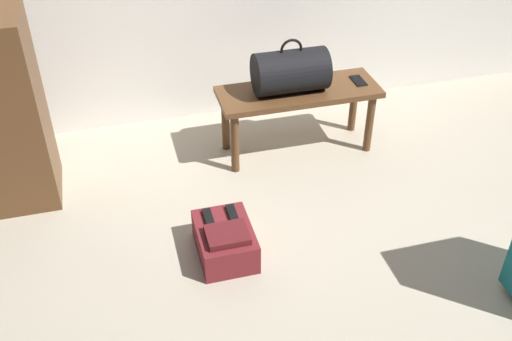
% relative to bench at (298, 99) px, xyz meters
% --- Properties ---
extents(ground_plane, '(6.60, 6.60, 0.00)m').
position_rel_bench_xyz_m(ground_plane, '(-0.20, -0.96, -0.37)').
color(ground_plane, '#B2A893').
extents(bench, '(1.00, 0.36, 0.44)m').
position_rel_bench_xyz_m(bench, '(0.00, 0.00, 0.00)').
color(bench, brown).
rests_on(bench, ground).
extents(duffel_bag_black, '(0.44, 0.26, 0.34)m').
position_rel_bench_xyz_m(duffel_bag_black, '(-0.06, -0.00, 0.20)').
color(duffel_bag_black, black).
rests_on(duffel_bag_black, bench).
extents(cell_phone, '(0.07, 0.14, 0.01)m').
position_rel_bench_xyz_m(cell_phone, '(0.39, 0.01, 0.07)').
color(cell_phone, black).
rests_on(cell_phone, bench).
extents(backpack_maroon, '(0.28, 0.38, 0.21)m').
position_rel_bench_xyz_m(backpack_maroon, '(-0.67, -0.84, -0.27)').
color(backpack_maroon, maroon).
rests_on(backpack_maroon, ground).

